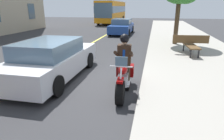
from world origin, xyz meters
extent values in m
plane|color=#333335|center=(0.00, 0.00, 0.00)|extent=(80.00, 80.00, 0.00)
cube|color=#9E998E|center=(0.00, 4.50, 0.07)|extent=(60.00, 5.00, 0.15)
cube|color=#E5DB4C|center=(0.00, -2.00, 0.01)|extent=(60.00, 0.16, 0.01)
cylinder|color=black|center=(1.48, 1.54, 0.33)|extent=(0.67, 0.24, 0.66)
cylinder|color=black|center=(-0.07, 1.45, 0.33)|extent=(0.67, 0.24, 0.66)
cube|color=silver|center=(0.68, 1.50, 0.42)|extent=(0.58, 0.31, 0.32)
ellipsoid|color=#720505|center=(0.88, 1.51, 0.78)|extent=(0.58, 0.31, 0.24)
cube|color=black|center=(0.33, 1.47, 0.74)|extent=(0.72, 0.32, 0.12)
cube|color=#720505|center=(-0.03, 1.67, 0.48)|extent=(0.41, 0.14, 0.36)
cube|color=#720505|center=(-0.01, 1.23, 0.48)|extent=(0.41, 0.14, 0.36)
cylinder|color=silver|center=(1.46, 1.54, 0.60)|extent=(0.35, 0.07, 0.76)
cylinder|color=silver|center=(1.30, 1.53, 1.00)|extent=(0.07, 0.60, 0.04)
cube|color=#720505|center=(1.48, 1.54, 0.68)|extent=(0.37, 0.18, 0.06)
cylinder|color=silver|center=(0.37, 1.64, 0.26)|extent=(0.90, 0.13, 0.08)
cube|color=slate|center=(1.28, 1.53, 1.12)|extent=(0.06, 0.32, 0.28)
cylinder|color=black|center=(0.42, 1.60, 0.42)|extent=(0.14, 0.14, 0.84)
cube|color=black|center=(0.48, 1.60, 0.05)|extent=(0.27, 0.13, 0.10)
cylinder|color=black|center=(0.44, 1.36, 0.42)|extent=(0.14, 0.14, 0.84)
cube|color=black|center=(0.50, 1.36, 0.05)|extent=(0.27, 0.13, 0.10)
cube|color=black|center=(0.43, 1.48, 1.12)|extent=(0.34, 0.42, 0.60)
cube|color=navy|center=(0.59, 1.49, 1.08)|extent=(0.03, 0.07, 0.44)
cylinder|color=black|center=(0.60, 1.71, 1.18)|extent=(0.56, 0.13, 0.28)
cylinder|color=black|center=(0.62, 1.27, 1.18)|extent=(0.56, 0.13, 0.28)
sphere|color=tan|center=(0.43, 1.48, 1.55)|extent=(0.22, 0.22, 0.22)
sphere|color=black|center=(0.43, 1.48, 1.60)|extent=(0.28, 0.28, 0.28)
cube|color=orange|center=(-24.87, -4.34, 1.77)|extent=(11.00, 2.50, 2.85)
cube|color=slate|center=(-24.87, -4.34, 2.10)|extent=(11.04, 2.52, 0.90)
cube|color=slate|center=(-19.37, -4.34, 2.00)|extent=(0.06, 2.40, 1.90)
cube|color=white|center=(-24.87, -4.34, 3.25)|extent=(11.00, 2.50, 0.10)
cylinder|color=black|center=(-21.27, -3.14, 0.50)|extent=(1.00, 0.30, 1.00)
cylinder|color=black|center=(-21.27, -5.54, 0.50)|extent=(1.00, 0.30, 1.00)
cylinder|color=black|center=(-28.07, -3.14, 0.50)|extent=(1.00, 0.30, 1.00)
cylinder|color=black|center=(-28.07, -5.54, 0.50)|extent=(1.00, 0.30, 1.00)
cube|color=silver|center=(-0.07, -1.19, 0.55)|extent=(4.60, 1.80, 0.70)
cube|color=slate|center=(0.13, -1.19, 1.10)|extent=(2.40, 1.60, 0.60)
cylinder|color=black|center=(-1.52, -2.04, 0.32)|extent=(0.64, 0.22, 0.64)
cylinder|color=black|center=(-1.52, -0.34, 0.32)|extent=(0.64, 0.22, 0.64)
cylinder|color=black|center=(1.38, -2.04, 0.32)|extent=(0.64, 0.22, 0.64)
cylinder|color=black|center=(1.38, -0.34, 0.32)|extent=(0.64, 0.22, 0.64)
cube|color=navy|center=(-12.47, -0.73, 0.55)|extent=(4.60, 1.80, 0.70)
cube|color=slate|center=(-12.67, -0.73, 1.10)|extent=(2.40, 1.60, 0.60)
cylinder|color=black|center=(-11.02, 0.12, 0.32)|extent=(0.64, 0.22, 0.64)
cylinder|color=black|center=(-11.02, -1.58, 0.32)|extent=(0.64, 0.22, 0.64)
cylinder|color=black|center=(-13.92, 0.12, 0.32)|extent=(0.64, 0.22, 0.64)
cylinder|color=black|center=(-13.92, -1.58, 0.32)|extent=(0.64, 0.22, 0.64)
cube|color=brown|center=(-4.30, 4.20, 0.60)|extent=(1.84, 0.65, 0.06)
cube|color=brown|center=(-4.52, 4.18, 0.90)|extent=(0.21, 1.80, 0.40)
cube|color=black|center=(-3.57, 4.44, 0.36)|extent=(0.06, 0.06, 0.42)
cube|color=black|center=(-3.54, 4.09, 0.36)|extent=(0.06, 0.06, 0.42)
cube|color=black|center=(-5.07, 4.31, 0.36)|extent=(0.06, 0.06, 0.42)
cube|color=black|center=(-5.03, 3.96, 0.36)|extent=(0.06, 0.06, 0.42)
cylinder|color=#4C3823|center=(-7.32, 3.69, 1.54)|extent=(0.28, 0.28, 2.78)
cube|color=slate|center=(-13.80, -10.97, 2.00)|extent=(1.10, 0.06, 1.60)
camera|label=1|loc=(6.12, 2.32, 2.50)|focal=31.28mm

